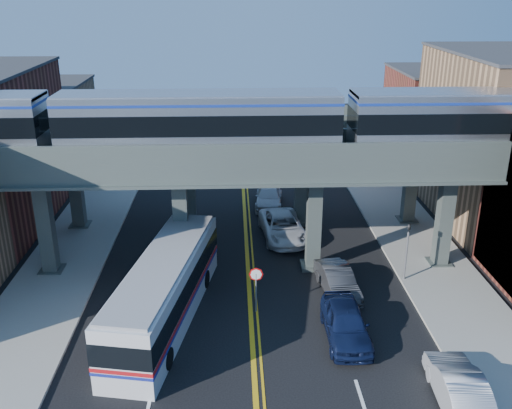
% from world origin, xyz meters
% --- Properties ---
extents(ground, '(120.00, 120.00, 0.00)m').
position_xyz_m(ground, '(0.00, 0.00, 0.00)').
color(ground, black).
rests_on(ground, ground).
extents(sidewalk_west, '(5.00, 70.00, 0.16)m').
position_xyz_m(sidewalk_west, '(-11.50, 10.00, 0.08)').
color(sidewalk_west, gray).
rests_on(sidewalk_west, ground).
extents(sidewalk_east, '(5.00, 70.00, 0.16)m').
position_xyz_m(sidewalk_east, '(11.50, 10.00, 0.08)').
color(sidewalk_east, gray).
rests_on(sidewalk_east, ground).
extents(building_west_c, '(8.00, 10.00, 8.00)m').
position_xyz_m(building_west_c, '(-18.50, 29.00, 4.00)').
color(building_west_c, '#9E7551').
rests_on(building_west_c, ground).
extents(building_east_b, '(8.00, 14.00, 12.00)m').
position_xyz_m(building_east_b, '(18.50, 16.00, 6.00)').
color(building_east_b, '#9E7551').
rests_on(building_east_b, ground).
extents(building_east_c, '(8.00, 10.00, 9.00)m').
position_xyz_m(building_east_c, '(18.50, 29.00, 4.50)').
color(building_east_c, brown).
rests_on(building_east_c, ground).
extents(elevated_viaduct_near, '(52.00, 3.60, 7.40)m').
position_xyz_m(elevated_viaduct_near, '(0.00, 8.00, 6.47)').
color(elevated_viaduct_near, '#3B4541').
rests_on(elevated_viaduct_near, ground).
extents(elevated_viaduct_far, '(52.00, 3.60, 7.40)m').
position_xyz_m(elevated_viaduct_far, '(0.00, 15.00, 6.47)').
color(elevated_viaduct_far, '#3B4541').
rests_on(elevated_viaduct_far, ground).
extents(transit_train, '(48.66, 3.05, 3.56)m').
position_xyz_m(transit_train, '(-2.67, 8.00, 9.32)').
color(transit_train, black).
rests_on(transit_train, elevated_viaduct_near).
extents(stop_sign, '(0.76, 0.09, 2.63)m').
position_xyz_m(stop_sign, '(0.30, 3.00, 1.76)').
color(stop_sign, slate).
rests_on(stop_sign, ground).
extents(traffic_signal, '(0.15, 0.18, 4.10)m').
position_xyz_m(traffic_signal, '(9.20, 6.00, 2.30)').
color(traffic_signal, slate).
rests_on(traffic_signal, ground).
extents(transit_bus, '(5.11, 13.01, 3.27)m').
position_xyz_m(transit_bus, '(-4.45, 2.50, 1.68)').
color(transit_bus, silver).
rests_on(transit_bus, ground).
extents(car_lane_a, '(2.08, 5.14, 1.75)m').
position_xyz_m(car_lane_a, '(4.62, 0.35, 0.87)').
color(car_lane_a, '#101A3C').
rests_on(car_lane_a, ground).
extents(car_lane_b, '(2.18, 4.77, 1.52)m').
position_xyz_m(car_lane_b, '(5.00, 4.82, 0.76)').
color(car_lane_b, '#2B2B2E').
rests_on(car_lane_b, ground).
extents(car_lane_c, '(3.31, 6.16, 1.64)m').
position_xyz_m(car_lane_c, '(2.54, 12.54, 0.82)').
color(car_lane_c, silver).
rests_on(car_lane_c, ground).
extents(car_lane_d, '(2.51, 5.18, 1.45)m').
position_xyz_m(car_lane_d, '(1.95, 18.73, 0.73)').
color(car_lane_d, silver).
rests_on(car_lane_d, ground).
extents(car_parked_curb, '(2.02, 5.08, 1.65)m').
position_xyz_m(car_parked_curb, '(8.44, -4.56, 0.82)').
color(car_parked_curb, '#B3B4B8').
rests_on(car_parked_curb, ground).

